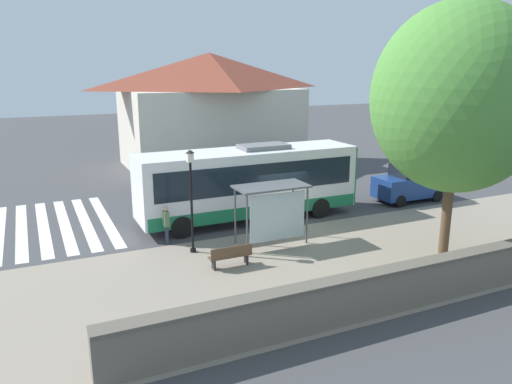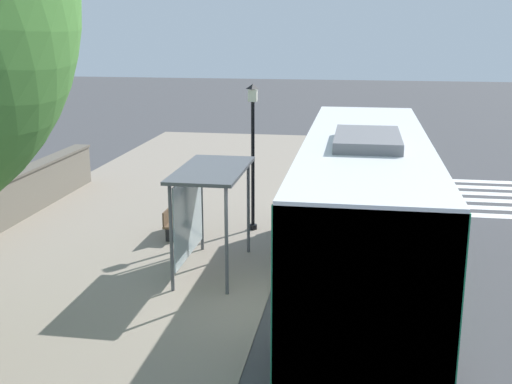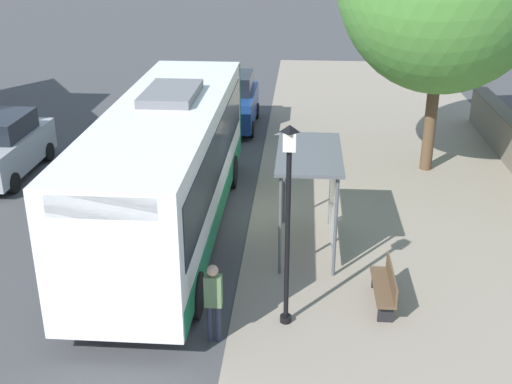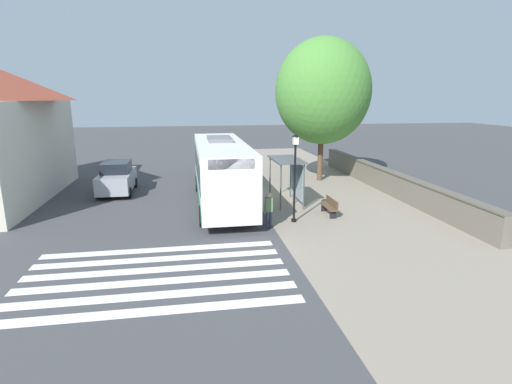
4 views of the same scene
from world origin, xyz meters
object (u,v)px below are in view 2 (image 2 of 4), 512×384
Objects in this scene: bus_shelter at (206,187)px; pedestrian at (303,193)px; bus at (364,208)px; street_lamp_near at (253,145)px; bench at (176,219)px.

bus_shelter is 4.66m from pedestrian.
street_lamp_near is (-3.16, 3.92, 0.61)m from bus.
street_lamp_near is at bearing 80.36° from bus_shelter.
pedestrian is 3.85m from bench.
bus reaches higher than bus_shelter.
pedestrian is at bearing 64.33° from bus_shelter.
street_lamp_near is at bearing 21.16° from bench.
bus is 5.07m from street_lamp_near.
pedestrian is at bearing 23.67° from bench.
street_lamp_near is (-1.39, -0.72, 1.54)m from pedestrian.
bus reaches higher than bench.
bench is (-1.53, 2.55, -1.63)m from bus_shelter.
bench is at bearing 121.04° from bus_shelter.
bus is at bearing -8.55° from bus_shelter.
bus_shelter is 3.44m from street_lamp_near.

